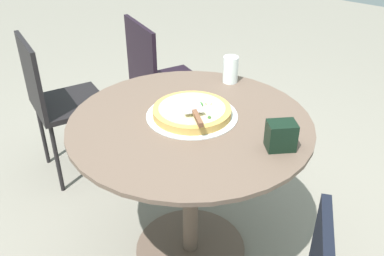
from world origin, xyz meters
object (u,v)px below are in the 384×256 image
Objects in this scene: pizza_on_tray at (192,112)px; pizza_server at (195,113)px; patio_chair_near at (159,76)px; patio_table at (190,160)px; napkin_dispenser at (281,136)px; drinking_cup at (231,70)px; patio_chair_far at (56,97)px.

pizza_on_tray is 0.09m from pizza_server.
patio_chair_near reaches higher than pizza_server.
napkin_dispenser is at bearing -83.64° from patio_table.
patio_table is 0.46m from napkin_dispenser.
pizza_on_tray is 1.96× the size of pizza_server.
patio_table is at bearing 60.01° from pizza_server.
napkin_dispenser is (-0.37, -0.45, -0.01)m from drinking_cup.
pizza_on_tray is at bearing 26.19° from patio_table.
drinking_cup is 0.15× the size of patio_chair_far.
patio_chair_far is (0.02, 0.97, -0.24)m from pizza_on_tray.
patio_chair_far is at bearing 89.05° from pizza_on_tray.
patio_chair_near is 0.65m from patio_chair_far.
patio_chair_near is (0.67, 0.78, -0.31)m from pizza_server.
drinking_cup is at bearing -68.83° from patio_chair_far.
pizza_on_tray is 0.38m from drinking_cup.
patio_chair_far is at bearing 111.17° from drinking_cup.
pizza_on_tray is at bearing -171.78° from drinking_cup.
patio_table is at bearing -131.25° from patio_chair_near.
patio_chair_far is at bearing -43.80° from napkin_dispenser.
patio_chair_near is at bearing 49.71° from pizza_on_tray.
napkin_dispenser reaches higher than pizza_on_tray.
patio_chair_near is at bearing 48.75° from patio_table.
patio_table is 9.40× the size of napkin_dispenser.
patio_chair_near is at bearing 49.24° from pizza_server.
napkin_dispenser is (0.07, -0.34, -0.01)m from pizza_server.
napkin_dispenser is 1.31m from patio_chair_near.
pizza_server is at bearing -136.07° from pizza_on_tray.
drinking_cup reaches higher than napkin_dispenser.
pizza_on_tray is at bearing -90.95° from patio_chair_far.
patio_chair_near reaches higher than pizza_on_tray.
patio_chair_near is at bearing 69.98° from drinking_cup.
pizza_on_tray is 3.58× the size of napkin_dispenser.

